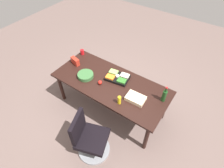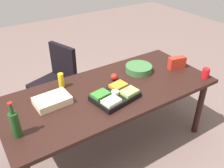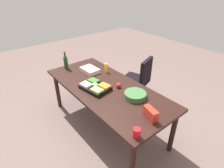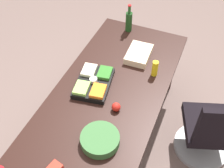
{
  "view_description": "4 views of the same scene",
  "coord_description": "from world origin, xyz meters",
  "px_view_note": "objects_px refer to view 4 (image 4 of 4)",
  "views": [
    {
      "loc": [
        1.34,
        -1.89,
        3.14
      ],
      "look_at": [
        0.07,
        -0.05,
        0.81
      ],
      "focal_mm": 28.88,
      "sensor_mm": 36.0,
      "label": 1
    },
    {
      "loc": [
        1.13,
        1.77,
        2.12
      ],
      "look_at": [
        -0.02,
        0.01,
        0.83
      ],
      "focal_mm": 39.57,
      "sensor_mm": 36.0,
      "label": 2
    },
    {
      "loc": [
        -1.92,
        1.43,
        2.2
      ],
      "look_at": [
        -0.08,
        -0.06,
        0.82
      ],
      "focal_mm": 29.56,
      "sensor_mm": 36.0,
      "label": 3
    },
    {
      "loc": [
        -1.51,
        -0.67,
        2.63
      ],
      "look_at": [
        0.1,
        0.0,
        0.79
      ],
      "focal_mm": 44.93,
      "sensor_mm": 36.0,
      "label": 4
    }
  ],
  "objects_px": {
    "salad_bowl": "(100,140)",
    "wine_bottle": "(129,21)",
    "conference_table": "(108,99)",
    "apple_red": "(116,107)",
    "veggie_tray": "(94,82)",
    "office_chair": "(209,133)",
    "sheet_cake": "(139,54)",
    "mustard_bottle": "(155,68)"
  },
  "relations": [
    {
      "from": "salad_bowl",
      "to": "wine_bottle",
      "type": "bearing_deg",
      "value": 11.95
    },
    {
      "from": "conference_table",
      "to": "apple_red",
      "type": "xyz_separation_m",
      "value": [
        -0.14,
        -0.13,
        0.11
      ]
    },
    {
      "from": "veggie_tray",
      "to": "wine_bottle",
      "type": "distance_m",
      "value": 0.92
    },
    {
      "from": "apple_red",
      "to": "office_chair",
      "type": "bearing_deg",
      "value": -64.91
    },
    {
      "from": "sheet_cake",
      "to": "mustard_bottle",
      "type": "relative_size",
      "value": 2.01
    },
    {
      "from": "sheet_cake",
      "to": "wine_bottle",
      "type": "distance_m",
      "value": 0.47
    },
    {
      "from": "wine_bottle",
      "to": "office_chair",
      "type": "bearing_deg",
      "value": -122.88
    },
    {
      "from": "apple_red",
      "to": "sheet_cake",
      "type": "bearing_deg",
      "value": 3.64
    },
    {
      "from": "veggie_tray",
      "to": "salad_bowl",
      "type": "bearing_deg",
      "value": -150.11
    },
    {
      "from": "sheet_cake",
      "to": "mustard_bottle",
      "type": "xyz_separation_m",
      "value": [
        -0.19,
        -0.22,
        0.04
      ]
    },
    {
      "from": "veggie_tray",
      "to": "apple_red",
      "type": "bearing_deg",
      "value": -122.23
    },
    {
      "from": "conference_table",
      "to": "office_chair",
      "type": "bearing_deg",
      "value": -75.74
    },
    {
      "from": "apple_red",
      "to": "veggie_tray",
      "type": "bearing_deg",
      "value": 57.77
    },
    {
      "from": "office_chair",
      "to": "apple_red",
      "type": "relative_size",
      "value": 11.94
    },
    {
      "from": "wine_bottle",
      "to": "apple_red",
      "type": "xyz_separation_m",
      "value": [
        -1.1,
        -0.3,
        -0.08
      ]
    },
    {
      "from": "conference_table",
      "to": "office_chair",
      "type": "relative_size",
      "value": 2.4
    },
    {
      "from": "wine_bottle",
      "to": "veggie_tray",
      "type": "bearing_deg",
      "value": -179.82
    },
    {
      "from": "conference_table",
      "to": "sheet_cake",
      "type": "bearing_deg",
      "value": -8.81
    },
    {
      "from": "wine_bottle",
      "to": "mustard_bottle",
      "type": "relative_size",
      "value": 2.0
    },
    {
      "from": "conference_table",
      "to": "salad_bowl",
      "type": "distance_m",
      "value": 0.51
    },
    {
      "from": "office_chair",
      "to": "veggie_tray",
      "type": "xyz_separation_m",
      "value": [
        -0.2,
        1.11,
        0.45
      ]
    },
    {
      "from": "office_chair",
      "to": "salad_bowl",
      "type": "distance_m",
      "value": 1.17
    },
    {
      "from": "veggie_tray",
      "to": "sheet_cake",
      "type": "xyz_separation_m",
      "value": [
        0.53,
        -0.25,
        -0.0
      ]
    },
    {
      "from": "sheet_cake",
      "to": "mustard_bottle",
      "type": "height_order",
      "value": "mustard_bottle"
    },
    {
      "from": "wine_bottle",
      "to": "salad_bowl",
      "type": "distance_m",
      "value": 1.48
    },
    {
      "from": "office_chair",
      "to": "veggie_tray",
      "type": "distance_m",
      "value": 1.22
    },
    {
      "from": "office_chair",
      "to": "wine_bottle",
      "type": "bearing_deg",
      "value": 57.12
    },
    {
      "from": "apple_red",
      "to": "conference_table",
      "type": "bearing_deg",
      "value": 43.88
    },
    {
      "from": "wine_bottle",
      "to": "salad_bowl",
      "type": "height_order",
      "value": "wine_bottle"
    },
    {
      "from": "veggie_tray",
      "to": "wine_bottle",
      "type": "bearing_deg",
      "value": 0.18
    },
    {
      "from": "veggie_tray",
      "to": "mustard_bottle",
      "type": "distance_m",
      "value": 0.58
    },
    {
      "from": "wine_bottle",
      "to": "apple_red",
      "type": "distance_m",
      "value": 1.15
    },
    {
      "from": "office_chair",
      "to": "sheet_cake",
      "type": "distance_m",
      "value": 1.03
    },
    {
      "from": "wine_bottle",
      "to": "apple_red",
      "type": "height_order",
      "value": "wine_bottle"
    },
    {
      "from": "wine_bottle",
      "to": "sheet_cake",
      "type": "bearing_deg",
      "value": -146.71
    },
    {
      "from": "sheet_cake",
      "to": "salad_bowl",
      "type": "height_order",
      "value": "salad_bowl"
    },
    {
      "from": "conference_table",
      "to": "apple_red",
      "type": "relative_size",
      "value": 28.68
    },
    {
      "from": "wine_bottle",
      "to": "mustard_bottle",
      "type": "distance_m",
      "value": 0.74
    },
    {
      "from": "sheet_cake",
      "to": "wine_bottle",
      "type": "relative_size",
      "value": 1.01
    },
    {
      "from": "sheet_cake",
      "to": "apple_red",
      "type": "xyz_separation_m",
      "value": [
        -0.72,
        -0.05,
        0.0
      ]
    },
    {
      "from": "conference_table",
      "to": "apple_red",
      "type": "distance_m",
      "value": 0.23
    },
    {
      "from": "veggie_tray",
      "to": "sheet_cake",
      "type": "bearing_deg",
      "value": -25.28
    }
  ]
}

